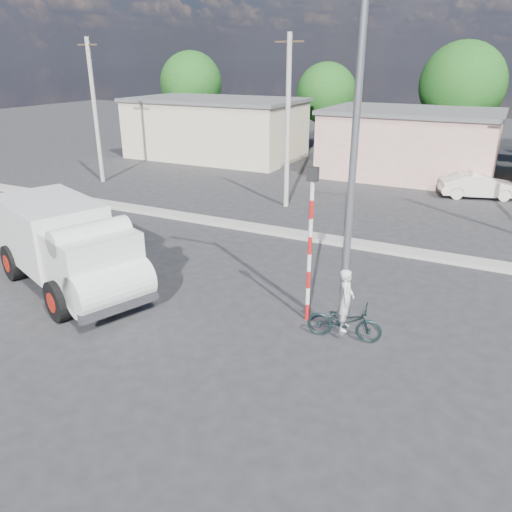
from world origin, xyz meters
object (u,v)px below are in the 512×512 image
at_px(truck, 68,246).
at_px(traffic_pole, 310,233).
at_px(car_cream, 479,186).
at_px(bicycle, 344,321).
at_px(cyclist, 345,310).
at_px(streetlight, 348,147).

distance_m(truck, traffic_pole, 7.62).
bearing_deg(truck, car_cream, 80.63).
bearing_deg(car_cream, traffic_pole, 151.34).
relative_size(truck, car_cream, 1.75).
relative_size(bicycle, car_cream, 0.49).
xyz_separation_m(bicycle, cyclist, (0.00, 0.00, 0.32)).
relative_size(traffic_pole, streetlight, 0.48).
xyz_separation_m(truck, cyclist, (8.63, 0.95, -0.66)).
bearing_deg(bicycle, cyclist, -0.00).
xyz_separation_m(cyclist, car_cream, (2.04, 17.07, -0.18)).
height_order(bicycle, car_cream, car_cream).
xyz_separation_m(cyclist, streetlight, (-0.29, 0.22, 4.12)).
relative_size(car_cream, traffic_pole, 0.91).
height_order(truck, traffic_pole, traffic_pole).
xyz_separation_m(bicycle, traffic_pole, (-1.23, 0.52, 2.08)).
distance_m(cyclist, car_cream, 17.19).
bearing_deg(cyclist, car_cream, -15.54).
relative_size(truck, streetlight, 0.77).
distance_m(cyclist, streetlight, 4.14).
height_order(bicycle, traffic_pole, traffic_pole).
distance_m(car_cream, streetlight, 17.55).
relative_size(bicycle, traffic_pole, 0.45).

